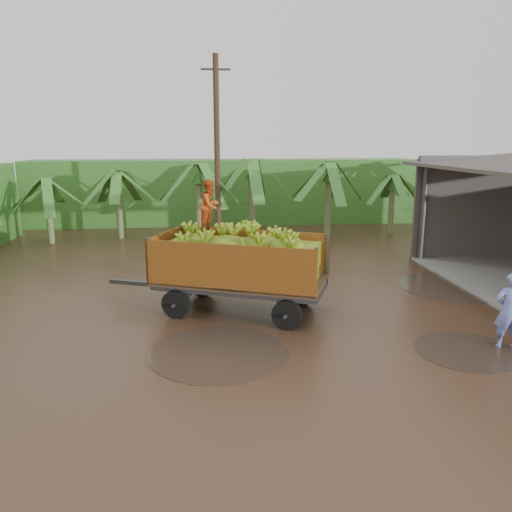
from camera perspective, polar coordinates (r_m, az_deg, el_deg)
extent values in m
plane|color=black|center=(14.12, 7.64, -6.39)|extent=(100.00, 100.00, 0.00)
cube|color=#2D661E|center=(29.10, -3.49, 7.39)|extent=(22.00, 3.00, 3.60)
cube|color=#47474C|center=(15.16, -13.37, -3.05)|extent=(1.75, 0.80, 0.12)
imported|color=#C84917|center=(14.27, -5.22, 5.76)|extent=(0.87, 0.91, 1.47)
imported|color=#7383D2|center=(12.78, 26.99, -5.60)|extent=(0.74, 0.58, 1.80)
cylinder|color=#47301E|center=(21.25, -4.46, 11.31)|extent=(0.24, 0.24, 8.06)
cube|color=#47301E|center=(21.42, -4.63, 20.50)|extent=(1.20, 0.08, 0.08)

